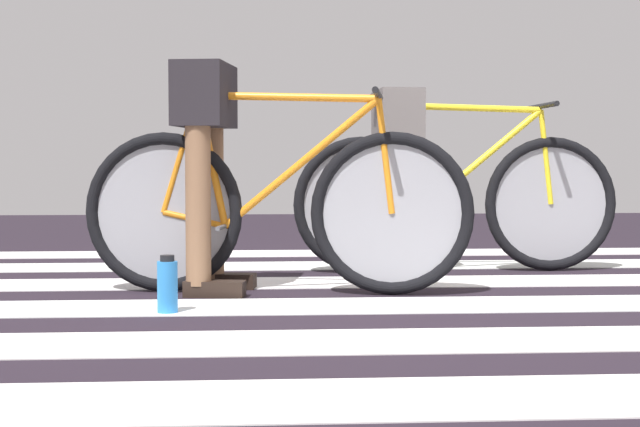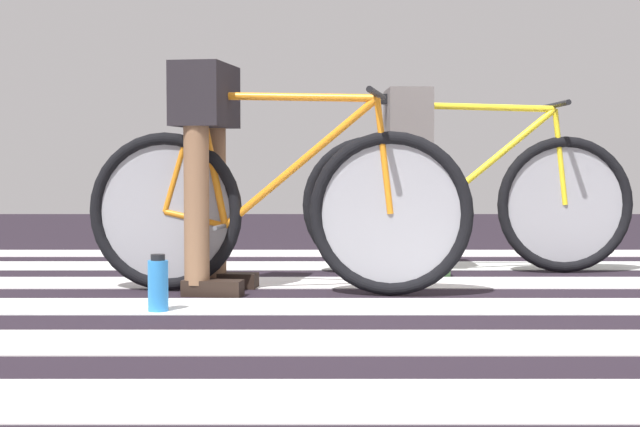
{
  "view_description": "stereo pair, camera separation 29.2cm",
  "coord_description": "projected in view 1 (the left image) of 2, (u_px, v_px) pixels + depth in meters",
  "views": [
    {
      "loc": [
        -0.54,
        -3.78,
        0.61
      ],
      "look_at": [
        -0.24,
        0.61,
        0.37
      ],
      "focal_mm": 54.58,
      "sensor_mm": 36.0,
      "label": 1
    },
    {
      "loc": [
        -0.24,
        -3.78,
        0.61
      ],
      "look_at": [
        -0.24,
        0.61,
        0.37
      ],
      "focal_mm": 54.58,
      "sensor_mm": 36.0,
      "label": 2
    }
  ],
  "objects": [
    {
      "name": "ground",
      "position": [
        391.0,
        312.0,
        3.83
      ],
      "size": [
        18.0,
        14.0,
        0.02
      ],
      "color": "black"
    },
    {
      "name": "bicycle_1_of_2",
      "position": [
        275.0,
        207.0,
        4.29
      ],
      "size": [
        1.72,
        0.54,
        0.93
      ],
      "rotation": [
        0.0,
        0.0,
        -0.17
      ],
      "color": "black",
      "rests_on": "ground"
    },
    {
      "name": "bicycle_2_of_2",
      "position": [
        456.0,
        199.0,
        5.14
      ],
      "size": [
        1.74,
        0.52,
        0.93
      ],
      "rotation": [
        0.0,
        0.0,
        0.02
      ],
      "color": "black",
      "rests_on": "ground"
    },
    {
      "name": "cyclist_2_of_2",
      "position": [
        398.0,
        155.0,
        5.1
      ],
      "size": [
        0.32,
        0.41,
        0.96
      ],
      "rotation": [
        0.0,
        0.0,
        0.02
      ],
      "color": "beige",
      "rests_on": "ground"
    },
    {
      "name": "cyclist_1_of_2",
      "position": [
        206.0,
        145.0,
        4.31
      ],
      "size": [
        0.37,
        0.44,
        1.02
      ],
      "rotation": [
        0.0,
        0.0,
        -0.17
      ],
      "color": "brown",
      "rests_on": "ground"
    },
    {
      "name": "water_bottle",
      "position": [
        167.0,
        286.0,
        3.74
      ],
      "size": [
        0.08,
        0.08,
        0.23
      ],
      "color": "#2C83D7",
      "rests_on": "ground"
    },
    {
      "name": "crosswalk_markings",
      "position": [
        399.0,
        321.0,
        3.55
      ],
      "size": [
        5.48,
        5.74,
        0.0
      ],
      "color": "silver",
      "rests_on": "ground"
    }
  ]
}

